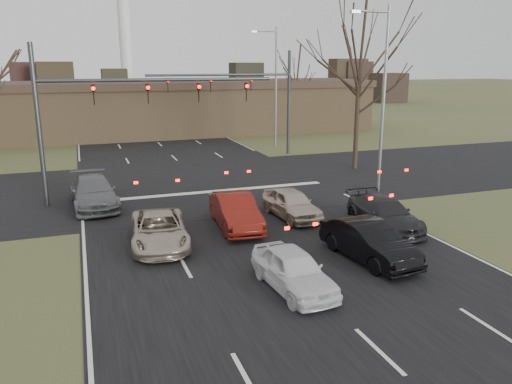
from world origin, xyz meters
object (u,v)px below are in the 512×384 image
car_black_hatch (369,242)px  car_charcoal_sedan (384,214)px  building (168,107)px  car_white_sedan (293,270)px  streetlight_right_far (274,81)px  mast_arm_near (107,103)px  car_silver_suv (159,230)px  car_red_ahead (235,211)px  streetlight_right_near (381,91)px  car_grey_ahead (93,192)px  mast_arm_far (255,91)px  car_silver_ahead (292,204)px

car_black_hatch → car_charcoal_sedan: (2.60, 2.93, -0.05)m
building → car_white_sedan: (-2.59, -37.98, -2.00)m
streetlight_right_far → mast_arm_near: bearing=-136.1°
building → car_silver_suv: bearing=-100.4°
streetlight_right_far → car_black_hatch: streetlight_right_far is taller
streetlight_right_far → car_red_ahead: 23.20m
streetlight_right_near → car_black_hatch: streetlight_right_near is taller
car_white_sedan → car_grey_ahead: (-5.66, 12.12, 0.09)m
car_silver_suv → mast_arm_far: bearing=65.4°
streetlight_right_near → car_silver_ahead: streetlight_right_near is taller
car_white_sedan → car_silver_ahead: 7.70m
car_silver_suv → car_charcoal_sedan: (9.60, -1.18, 0.02)m
car_silver_suv → car_charcoal_sedan: bearing=-1.5°
car_charcoal_sedan → car_grey_ahead: 14.22m
car_white_sedan → car_silver_ahead: (3.01, 7.09, 0.01)m
building → car_charcoal_sedan: bearing=-83.9°
streetlight_right_far → car_charcoal_sedan: streetlight_right_far is taller
streetlight_right_far → car_silver_ahead: streetlight_right_far is taller
streetlight_right_near → streetlight_right_far: 17.01m
streetlight_right_far → car_charcoal_sedan: size_ratio=2.17×
mast_arm_near → streetlight_right_near: 14.38m
mast_arm_near → streetlight_right_near: size_ratio=1.21×
mast_arm_far → car_charcoal_sedan: bearing=-91.8°
car_silver_suv → car_black_hatch: size_ratio=1.07×
building → streetlight_right_near: 28.97m
car_grey_ahead → mast_arm_near: bearing=36.2°
building → car_charcoal_sedan: building is taller
streetlight_right_far → car_black_hatch: (-6.32, -25.66, -4.87)m
car_grey_ahead → streetlight_right_far: bearing=39.8°
mast_arm_near → car_red_ahead: size_ratio=2.69×
mast_arm_near → car_charcoal_sedan: (10.83, -8.73, -4.40)m
car_charcoal_sedan → car_silver_suv: bearing=176.5°
mast_arm_near → car_black_hatch: size_ratio=2.78×
car_white_sedan → car_silver_ahead: car_silver_ahead is taller
car_white_sedan → car_black_hatch: size_ratio=0.89×
mast_arm_near → car_silver_ahead: bearing=-37.6°
car_silver_ahead → mast_arm_far: bearing=72.4°
car_red_ahead → car_silver_ahead: bearing=14.8°
car_black_hatch → car_silver_ahead: size_ratio=1.10×
car_black_hatch → car_silver_ahead: bearing=89.3°
mast_arm_far → car_charcoal_sedan: 19.23m
car_charcoal_sedan → mast_arm_far: bearing=91.7°
car_grey_ahead → car_red_ahead: size_ratio=1.15×
car_silver_suv → car_white_sedan: (3.41, -5.43, 0.02)m
car_black_hatch → car_red_ahead: (-3.50, 5.21, 0.03)m
building → car_grey_ahead: 27.21m
mast_arm_far → car_silver_ahead: mast_arm_far is taller
streetlight_right_near → car_grey_ahead: (-15.07, 2.14, -4.83)m
streetlight_right_far → car_grey_ahead: (-15.57, -14.86, -4.83)m
mast_arm_near → mast_arm_far: bearing=41.2°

